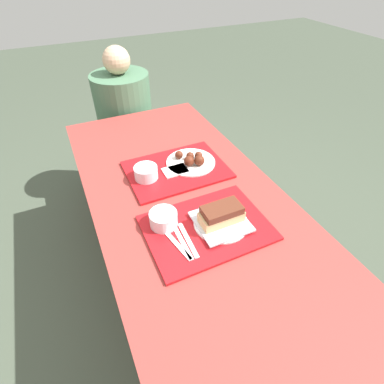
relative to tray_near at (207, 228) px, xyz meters
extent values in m
plane|color=#424C3D|center=(0.01, 0.18, -0.75)|extent=(12.00, 12.00, 0.00)
cube|color=maroon|center=(0.01, 0.18, -0.03)|extent=(0.78, 1.76, 0.04)
cylinder|color=maroon|center=(-0.32, 0.98, -0.40)|extent=(0.07, 0.07, 0.71)
cylinder|color=maroon|center=(0.34, 0.98, -0.40)|extent=(0.07, 0.07, 0.71)
cube|color=maroon|center=(0.01, 1.28, -0.31)|extent=(0.74, 0.28, 0.04)
cylinder|color=maroon|center=(-0.30, 1.28, -0.54)|extent=(0.06, 0.06, 0.42)
cylinder|color=maroon|center=(0.32, 1.28, -0.54)|extent=(0.06, 0.06, 0.42)
cube|color=#B21419|center=(0.00, 0.00, 0.00)|extent=(0.45, 0.33, 0.01)
cube|color=#B21419|center=(0.04, 0.39, 0.00)|extent=(0.45, 0.33, 0.01)
cylinder|color=silver|center=(-0.14, 0.08, 0.03)|extent=(0.10, 0.10, 0.06)
cylinder|color=beige|center=(-0.14, 0.08, 0.06)|extent=(0.09, 0.09, 0.01)
cylinder|color=white|center=(0.05, -0.01, 0.01)|extent=(0.21, 0.21, 0.01)
cube|color=silver|center=(0.05, -0.01, 0.02)|extent=(0.19, 0.19, 0.01)
cube|color=#DBB275|center=(0.05, -0.01, 0.04)|extent=(0.16, 0.08, 0.04)
cube|color=#562819|center=(0.05, -0.01, 0.08)|extent=(0.15, 0.08, 0.03)
cube|color=white|center=(-0.11, -0.03, 0.01)|extent=(0.02, 0.17, 0.00)
cube|color=white|center=(-0.09, -0.03, 0.01)|extent=(0.02, 0.17, 0.00)
cube|color=white|center=(-0.14, -0.03, 0.01)|extent=(0.05, 0.17, 0.00)
cylinder|color=silver|center=(-0.11, 0.38, 0.03)|extent=(0.10, 0.10, 0.06)
cylinder|color=beige|center=(-0.11, 0.38, 0.06)|extent=(0.09, 0.09, 0.01)
cylinder|color=white|center=(0.12, 0.40, 0.01)|extent=(0.23, 0.23, 0.01)
sphere|color=#562314|center=(0.16, 0.41, 0.03)|extent=(0.04, 0.04, 0.04)
sphere|color=#562314|center=(0.12, 0.42, 0.03)|extent=(0.04, 0.04, 0.04)
sphere|color=#562314|center=(0.08, 0.45, 0.03)|extent=(0.04, 0.04, 0.04)
sphere|color=#562314|center=(0.10, 0.38, 0.04)|extent=(0.05, 0.05, 0.05)
sphere|color=#562314|center=(0.14, 0.36, 0.04)|extent=(0.05, 0.05, 0.05)
cube|color=white|center=(0.03, 0.37, 0.01)|extent=(0.11, 0.08, 0.01)
cylinder|color=#477051|center=(0.02, 1.28, -0.06)|extent=(0.38, 0.38, 0.46)
sphere|color=tan|center=(0.02, 1.28, 0.25)|extent=(0.17, 0.17, 0.17)
camera|label=1|loc=(-0.37, -0.67, 0.83)|focal=28.00mm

